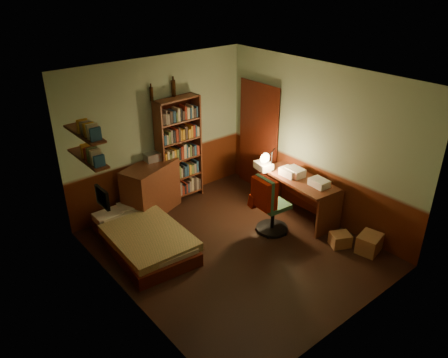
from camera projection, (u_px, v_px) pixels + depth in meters
floor at (234, 249)px, 6.68m from camera, size 3.50×4.00×0.02m
ceiling at (237, 79)px, 5.50m from camera, size 3.50×4.00×0.02m
wall_back at (159, 133)px, 7.48m from camera, size 3.50×0.02×2.60m
wall_left at (121, 214)px, 5.09m from camera, size 0.02×4.00×2.60m
wall_right at (317, 143)px, 7.09m from camera, size 0.02×4.00×2.60m
wall_front at (357, 235)px, 4.70m from camera, size 3.50×0.02×2.60m
doorway at (259, 138)px, 8.10m from camera, size 0.06×0.90×2.00m
door_trim at (258, 138)px, 8.08m from camera, size 0.02×0.98×2.08m
bed at (143, 231)px, 6.62m from camera, size 1.14×1.91×0.54m
dresser at (151, 189)px, 7.48m from camera, size 1.11×0.81×0.89m
mini_stereo at (153, 157)px, 7.42m from camera, size 0.27×0.22×0.14m
bookshelf at (179, 151)px, 7.69m from camera, size 0.83×0.30×1.90m
bottle_left at (151, 94)px, 7.05m from camera, size 0.07×0.07×0.22m
bottle_right at (173, 88)px, 7.29m from camera, size 0.08×0.08×0.27m
desk at (297, 198)px, 7.36m from camera, size 0.70×1.43×0.74m
paper_stack at (263, 166)px, 7.48m from camera, size 0.28×0.35×0.12m
desk_lamp at (272, 152)px, 7.31m from camera, size 0.25×0.25×0.69m
office_chair at (273, 203)px, 6.91m from camera, size 0.54×0.48×1.01m
red_jacket at (262, 158)px, 6.69m from camera, size 0.27×0.43×0.47m
wall_shelf_lower at (88, 158)px, 5.78m from camera, size 0.20×0.90×0.03m
wall_shelf_upper at (84, 134)px, 5.62m from camera, size 0.20×0.90×0.03m
framed_picture at (102, 197)px, 5.55m from camera, size 0.04×0.32×0.26m
cardboard_box_a at (369, 243)px, 6.56m from camera, size 0.43×0.37×0.28m
cardboard_box_b at (340, 240)px, 6.71m from camera, size 0.37×0.35×0.21m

